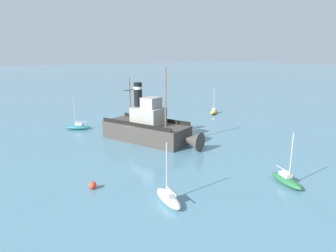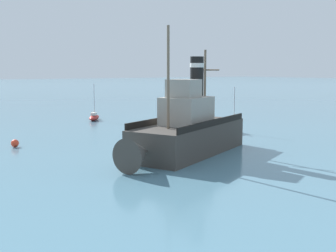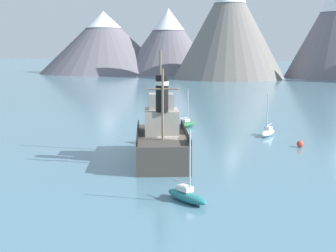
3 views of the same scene
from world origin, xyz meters
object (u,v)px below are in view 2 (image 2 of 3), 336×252
object	(u,v)px
old_tugboat	(186,132)
sailboat_teal	(234,129)
mooring_buoy	(15,143)
sailboat_red	(94,117)

from	to	relation	value
old_tugboat	sailboat_teal	xyz separation A→B (m)	(6.58, -11.44, -1.40)
old_tugboat	sailboat_teal	bearing A→B (deg)	-60.11
old_tugboat	mooring_buoy	size ratio (longest dim) A/B	21.32
old_tugboat	mooring_buoy	bearing A→B (deg)	43.39
old_tugboat	sailboat_red	bearing A→B (deg)	-8.19
sailboat_teal	mooring_buoy	distance (m)	22.34
old_tugboat	sailboat_red	xyz separation A→B (m)	(25.69, -3.70, -1.40)
old_tugboat	sailboat_red	size ratio (longest dim) A/B	2.96
sailboat_red	old_tugboat	bearing A→B (deg)	171.81
old_tugboat	sailboat_red	distance (m)	25.99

